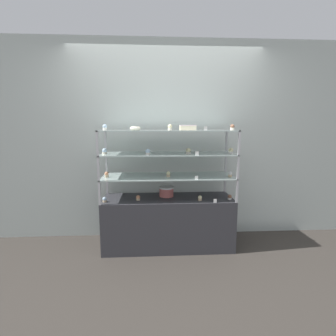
# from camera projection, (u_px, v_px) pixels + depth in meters

# --- Properties ---
(ground_plane) EXTENTS (20.00, 20.00, 0.00)m
(ground_plane) POSITION_uv_depth(u_px,v_px,m) (168.00, 246.00, 3.30)
(ground_plane) COLOR #38332D
(back_wall) EXTENTS (8.00, 0.05, 2.60)m
(back_wall) POSITION_uv_depth(u_px,v_px,m) (166.00, 141.00, 3.50)
(back_wall) COLOR #A8B2AD
(back_wall) RESTS_ON ground_plane
(display_base) EXTENTS (1.57, 0.53, 0.63)m
(display_base) POSITION_uv_depth(u_px,v_px,m) (168.00, 222.00, 3.25)
(display_base) COLOR #333338
(display_base) RESTS_ON ground_plane
(display_riser_lower) EXTENTS (1.57, 0.53, 0.27)m
(display_riser_lower) POSITION_uv_depth(u_px,v_px,m) (168.00, 177.00, 3.16)
(display_riser_lower) COLOR #B7B7BC
(display_riser_lower) RESTS_ON display_base
(display_riser_middle) EXTENTS (1.57, 0.53, 0.27)m
(display_riser_middle) POSITION_uv_depth(u_px,v_px,m) (168.00, 154.00, 3.12)
(display_riser_middle) COLOR #B7B7BC
(display_riser_middle) RESTS_ON display_riser_lower
(display_riser_upper) EXTENTS (1.57, 0.53, 0.27)m
(display_riser_upper) POSITION_uv_depth(u_px,v_px,m) (168.00, 131.00, 3.08)
(display_riser_upper) COLOR #B7B7BC
(display_riser_upper) RESTS_ON display_riser_middle
(layer_cake_centerpiece) EXTENTS (0.18, 0.18, 0.12)m
(layer_cake_centerpiece) POSITION_uv_depth(u_px,v_px,m) (166.00, 191.00, 3.26)
(layer_cake_centerpiece) COLOR #C66660
(layer_cake_centerpiece) RESTS_ON display_base
(sheet_cake_frosted) EXTENTS (0.19, 0.13, 0.06)m
(sheet_cake_frosted) POSITION_uv_depth(u_px,v_px,m) (188.00, 127.00, 3.13)
(sheet_cake_frosted) COLOR beige
(sheet_cake_frosted) RESTS_ON display_riser_upper
(cupcake_0) EXTENTS (0.05, 0.05, 0.06)m
(cupcake_0) POSITION_uv_depth(u_px,v_px,m) (105.00, 200.00, 3.02)
(cupcake_0) COLOR #CCB28C
(cupcake_0) RESTS_ON display_base
(cupcake_1) EXTENTS (0.05, 0.05, 0.06)m
(cupcake_1) POSITION_uv_depth(u_px,v_px,m) (138.00, 198.00, 3.10)
(cupcake_1) COLOR #CCB28C
(cupcake_1) RESTS_ON display_base
(cupcake_2) EXTENTS (0.05, 0.05, 0.06)m
(cupcake_2) POSITION_uv_depth(u_px,v_px,m) (200.00, 198.00, 3.08)
(cupcake_2) COLOR #CCB28C
(cupcake_2) RESTS_ON display_base
(cupcake_3) EXTENTS (0.05, 0.05, 0.06)m
(cupcake_3) POSITION_uv_depth(u_px,v_px,m) (230.00, 197.00, 3.12)
(cupcake_3) COLOR white
(cupcake_3) RESTS_ON display_base
(price_tag_0) EXTENTS (0.04, 0.00, 0.04)m
(price_tag_0) POSITION_uv_depth(u_px,v_px,m) (215.00, 201.00, 2.99)
(price_tag_0) COLOR white
(price_tag_0) RESTS_ON display_base
(cupcake_4) EXTENTS (0.05, 0.05, 0.07)m
(cupcake_4) POSITION_uv_depth(u_px,v_px,m) (107.00, 175.00, 3.07)
(cupcake_4) COLOR #CCB28C
(cupcake_4) RESTS_ON display_riser_lower
(cupcake_5) EXTENTS (0.05, 0.05, 0.07)m
(cupcake_5) POSITION_uv_depth(u_px,v_px,m) (168.00, 174.00, 3.09)
(cupcake_5) COLOR #CCB28C
(cupcake_5) RESTS_ON display_riser_lower
(cupcake_6) EXTENTS (0.05, 0.05, 0.07)m
(cupcake_6) POSITION_uv_depth(u_px,v_px,m) (230.00, 174.00, 3.08)
(cupcake_6) COLOR #CCB28C
(cupcake_6) RESTS_ON display_riser_lower
(price_tag_1) EXTENTS (0.04, 0.00, 0.04)m
(price_tag_1) POSITION_uv_depth(u_px,v_px,m) (196.00, 178.00, 2.93)
(price_tag_1) COLOR white
(price_tag_1) RESTS_ON display_riser_lower
(cupcake_7) EXTENTS (0.06, 0.06, 0.07)m
(cupcake_7) POSITION_uv_depth(u_px,v_px,m) (104.00, 151.00, 3.03)
(cupcake_7) COLOR beige
(cupcake_7) RESTS_ON display_riser_middle
(cupcake_8) EXTENTS (0.06, 0.06, 0.07)m
(cupcake_8) POSITION_uv_depth(u_px,v_px,m) (148.00, 152.00, 2.96)
(cupcake_8) COLOR white
(cupcake_8) RESTS_ON display_riser_middle
(cupcake_9) EXTENTS (0.06, 0.06, 0.07)m
(cupcake_9) POSITION_uv_depth(u_px,v_px,m) (188.00, 151.00, 3.07)
(cupcake_9) COLOR beige
(cupcake_9) RESTS_ON display_riser_middle
(cupcake_10) EXTENTS (0.06, 0.06, 0.07)m
(cupcake_10) POSITION_uv_depth(u_px,v_px,m) (231.00, 151.00, 3.09)
(cupcake_10) COLOR white
(cupcake_10) RESTS_ON display_riser_middle
(price_tag_2) EXTENTS (0.04, 0.00, 0.04)m
(price_tag_2) POSITION_uv_depth(u_px,v_px,m) (197.00, 153.00, 2.89)
(price_tag_2) COLOR white
(price_tag_2) RESTS_ON display_riser_middle
(cupcake_11) EXTENTS (0.05, 0.05, 0.07)m
(cupcake_11) POSITION_uv_depth(u_px,v_px,m) (105.00, 127.00, 2.95)
(cupcake_11) COLOR white
(cupcake_11) RESTS_ON display_riser_upper
(cupcake_12) EXTENTS (0.05, 0.05, 0.07)m
(cupcake_12) POSITION_uv_depth(u_px,v_px,m) (170.00, 127.00, 2.94)
(cupcake_12) COLOR beige
(cupcake_12) RESTS_ON display_riser_upper
(cupcake_13) EXTENTS (0.05, 0.05, 0.07)m
(cupcake_13) POSITION_uv_depth(u_px,v_px,m) (232.00, 127.00, 3.02)
(cupcake_13) COLOR beige
(cupcake_13) RESTS_ON display_riser_upper
(price_tag_3) EXTENTS (0.04, 0.00, 0.04)m
(price_tag_3) POSITION_uv_depth(u_px,v_px,m) (206.00, 128.00, 2.85)
(price_tag_3) COLOR white
(price_tag_3) RESTS_ON display_riser_upper
(donut_glazed) EXTENTS (0.13, 0.13, 0.04)m
(donut_glazed) POSITION_uv_depth(u_px,v_px,m) (135.00, 128.00, 3.09)
(donut_glazed) COLOR #EFE5CC
(donut_glazed) RESTS_ON display_riser_upper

